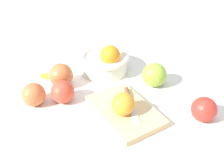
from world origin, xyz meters
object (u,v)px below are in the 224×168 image
at_px(apple_front_left_2, 34,94).
at_px(apple_front_center, 63,92).
at_px(cutting_board, 125,111).
at_px(orange_on_board, 123,104).
at_px(knife, 130,100).
at_px(apple_front_left, 61,75).
at_px(apple_back_right, 154,75).
at_px(bowl, 105,61).
at_px(apple_back_right_2, 204,109).

relative_size(apple_front_left_2, apple_front_center, 1.00).
distance_m(cutting_board, apple_front_left_2, 0.28).
height_order(orange_on_board, apple_front_center, orange_on_board).
height_order(knife, apple_front_left_2, apple_front_left_2).
xyz_separation_m(apple_front_left, apple_back_right, (0.15, 0.27, 0.00)).
relative_size(bowl, apple_front_center, 2.48).
bearing_deg(knife, apple_back_right_2, 43.97).
relative_size(apple_back_right, apple_front_center, 1.13).
bearing_deg(bowl, orange_on_board, -18.16).
relative_size(bowl, apple_back_right_2, 2.47).
height_order(apple_back_right, apple_back_right_2, apple_back_right).
bearing_deg(bowl, apple_front_left_2, -77.83).
bearing_deg(cutting_board, apple_back_right_2, 53.76).
distance_m(bowl, apple_front_left, 0.17).
xyz_separation_m(apple_front_left, apple_back_right_2, (0.36, 0.29, -0.00)).
xyz_separation_m(cutting_board, apple_front_center, (-0.15, -0.13, 0.03)).
distance_m(apple_front_left, apple_back_right, 0.31).
bearing_deg(knife, cutting_board, -52.69).
bearing_deg(orange_on_board, knife, 128.86).
relative_size(cutting_board, apple_front_left_2, 3.12).
distance_m(cutting_board, apple_front_left, 0.26).
xyz_separation_m(bowl, apple_back_right, (0.16, 0.10, -0.00)).
bearing_deg(apple_back_right, bowl, -148.77).
relative_size(cutting_board, knife, 1.51).
distance_m(knife, apple_front_left_2, 0.29).
distance_m(apple_back_right, apple_back_right_2, 0.21).
height_order(cutting_board, knife, knife).
bearing_deg(cutting_board, apple_back_right, 115.41).
xyz_separation_m(knife, apple_front_left_2, (-0.16, -0.25, 0.01)).
bearing_deg(bowl, apple_front_center, -65.42).
distance_m(cutting_board, apple_back_right_2, 0.22).
xyz_separation_m(bowl, cutting_board, (0.24, -0.07, -0.03)).
bearing_deg(bowl, knife, -9.57).
relative_size(cutting_board, apple_front_left, 2.79).
height_order(apple_front_left, apple_front_left_2, apple_front_left).
height_order(bowl, apple_back_right, bowl).
relative_size(apple_front_left, apple_front_center, 1.12).
distance_m(cutting_board, knife, 0.04).
bearing_deg(orange_on_board, bowl, 161.84).
relative_size(cutting_board, apple_back_right, 2.76).
height_order(bowl, orange_on_board, bowl).
bearing_deg(cutting_board, bowl, 164.43).
xyz_separation_m(cutting_board, apple_front_left, (-0.23, -0.11, 0.03)).
relative_size(knife, apple_front_center, 2.07).
bearing_deg(apple_front_left_2, apple_front_left, 115.86).
height_order(knife, apple_back_right, apple_back_right).
bearing_deg(apple_back_right, orange_on_board, -62.86).
bearing_deg(orange_on_board, cutting_board, 131.50).
xyz_separation_m(cutting_board, apple_back_right_2, (0.13, 0.18, 0.03)).
distance_m(bowl, cutting_board, 0.25).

